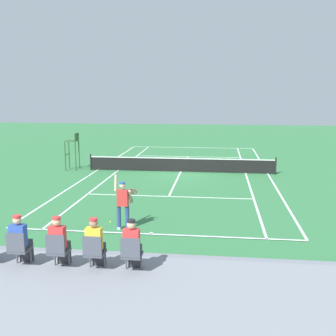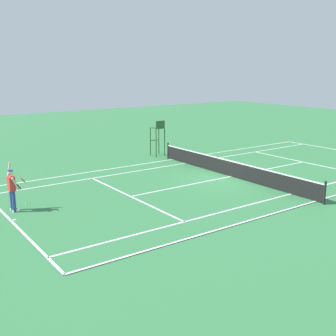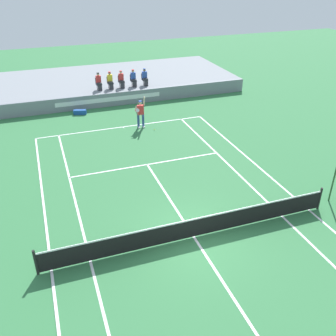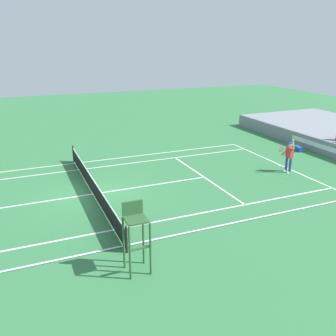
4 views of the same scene
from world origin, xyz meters
The scene contains 6 objects.
ground_plane centered at (0.00, 0.00, 0.00)m, with size 80.00×80.00×0.00m, color #337542.
court centered at (0.00, 0.00, 0.01)m, with size 11.08×23.88×0.03m.
net centered at (0.00, 0.00, 0.52)m, with size 11.98×0.10×1.07m.
tennis_player centered at (1.10, 11.44, 0.99)m, with size 0.76×0.62×2.08m.
tennis_ball centered at (1.79, 10.73, 0.03)m, with size 0.07×0.07×0.07m, color #D1E533.
umpire_chair centered at (7.12, 0.00, 1.56)m, with size 0.77×0.77×2.44m.
Camera 2 is at (-16.37, 15.95, 5.88)m, focal length 45.01 mm.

